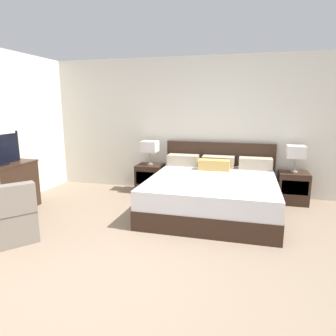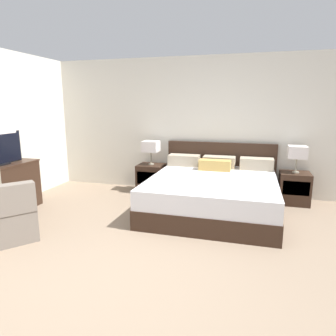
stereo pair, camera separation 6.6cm
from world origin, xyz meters
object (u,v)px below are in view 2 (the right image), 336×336
Objects in this scene: table_lamp_right at (297,152)px; armchair_by_window at (4,218)px; nightstand_right at (294,188)px; bed at (213,192)px; table_lamp_left at (151,147)px; dresser at (6,188)px; nightstand_left at (151,178)px.

table_lamp_right is 4.49m from armchair_by_window.
table_lamp_right reaches higher than nightstand_right.
armchair_by_window is at bearing -145.39° from nightstand_right.
table_lamp_right reaches higher than bed.
table_lamp_right is 0.47× the size of armchair_by_window.
table_lamp_left reaches higher than dresser.
nightstand_left is at bearing 180.00° from nightstand_right.
table_lamp_right is at bearing 0.03° from nightstand_left.
dresser reaches higher than nightstand_right.
table_lamp_left reaches higher than armchair_by_window.
armchair_by_window reaches higher than nightstand_left.
dresser reaches higher than nightstand_left.
table_lamp_right reaches higher than nightstand_left.
armchair_by_window is (-2.37, -1.78, -0.02)m from bed.
nightstand_right is 0.56× the size of armchair_by_window.
nightstand_left is 1.19× the size of table_lamp_right.
nightstand_right is at bearing 21.30° from dresser.
bed reaches higher than dresser.
dresser is at bearing -136.40° from table_lamp_left.
nightstand_right is 0.62m from table_lamp_right.
table_lamp_left is at bearing 179.97° from nightstand_right.
armchair_by_window is (-1.07, -2.53, -0.60)m from table_lamp_left.
nightstand_left is (-1.29, 0.74, -0.03)m from bed.
armchair_by_window reaches higher than nightstand_right.
table_lamp_right is (2.59, 0.00, 0.62)m from nightstand_left.
armchair_by_window is (-1.07, -2.53, 0.01)m from nightstand_left.
bed is at bearing 17.39° from dresser.
nightstand_left is 1.00× the size of nightstand_right.
armchair_by_window is at bearing -48.50° from dresser.
bed is at bearing -150.12° from table_lamp_right.
nightstand_left is 2.66m from table_lamp_right.
nightstand_right is at bearing 34.61° from armchair_by_window.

